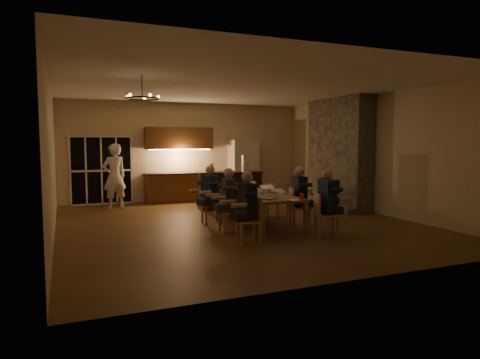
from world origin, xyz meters
name	(u,v)px	position (x,y,z in m)	size (l,w,h in m)	color
floor	(238,223)	(0.00, 0.00, 0.00)	(9.00, 9.00, 0.00)	brown
back_wall	(186,152)	(0.00, 4.52, 1.60)	(8.00, 0.04, 3.20)	beige
left_wall	(50,159)	(-4.02, 0.00, 1.60)	(0.04, 9.00, 3.20)	beige
right_wall	(375,154)	(4.02, 0.00, 1.60)	(0.04, 9.00, 3.20)	beige
ceiling	(238,86)	(0.00, 0.00, 3.22)	(8.00, 9.00, 0.04)	white
french_doors	(102,171)	(-2.70, 4.47, 1.05)	(1.86, 0.08, 2.10)	black
fireplace	(339,153)	(3.70, 1.20, 1.60)	(0.58, 2.50, 3.20)	#76685C
kitchenette	(180,165)	(-0.30, 4.20, 1.20)	(2.24, 0.68, 2.40)	brown
refrigerator	(243,169)	(1.90, 4.15, 1.00)	(0.90, 0.68, 2.00)	beige
dining_table	(256,209)	(0.31, -0.34, 0.38)	(1.10, 2.91, 0.75)	#A07D40
bar_island	(229,190)	(0.64, 2.20, 0.54)	(1.88, 0.68, 1.08)	black
chair_left_near	(248,220)	(-0.58, -1.93, 0.45)	(0.44, 0.44, 0.89)	tan
chair_left_mid	(230,212)	(-0.54, -0.88, 0.45)	(0.44, 0.44, 0.89)	tan
chair_left_far	(211,204)	(-0.55, 0.31, 0.45)	(0.44, 0.44, 0.89)	tan
chair_right_near	(327,215)	(1.14, -2.00, 0.45)	(0.44, 0.44, 0.89)	tan
chair_right_mid	(300,207)	(1.19, -0.86, 0.45)	(0.44, 0.44, 0.89)	tan
chair_right_far	(278,201)	(1.19, 0.26, 0.45)	(0.44, 0.44, 0.89)	tan
person_left_near	(247,207)	(-0.58, -1.90, 0.69)	(0.60, 0.60, 1.38)	#202229
person_right_near	(327,202)	(1.20, -1.91, 0.69)	(0.60, 0.60, 1.38)	#1C2448
person_left_mid	(229,200)	(-0.55, -0.82, 0.69)	(0.60, 0.60, 1.38)	#363C40
person_right_mid	(299,196)	(1.18, -0.83, 0.69)	(0.60, 0.60, 1.38)	#202229
person_left_far	(210,195)	(-0.59, 0.25, 0.69)	(0.60, 0.60, 1.38)	#1C2448
standing_person	(115,176)	(-2.43, 3.42, 0.94)	(0.69, 0.45, 1.89)	white
chandelier	(142,98)	(-2.36, -0.99, 2.75)	(0.64, 0.64, 0.03)	black
laptop_a	(267,194)	(0.08, -1.38, 0.86)	(0.32, 0.28, 0.23)	silver
laptop_b	(283,192)	(0.53, -1.25, 0.86)	(0.32, 0.28, 0.23)	silver
laptop_c	(248,188)	(0.12, -0.32, 0.86)	(0.32, 0.28, 0.23)	silver
laptop_d	(269,188)	(0.62, -0.40, 0.86)	(0.32, 0.28, 0.23)	silver
laptop_e	(230,184)	(0.08, 0.73, 0.86)	(0.32, 0.28, 0.23)	silver
laptop_f	(252,184)	(0.64, 0.63, 0.86)	(0.32, 0.28, 0.23)	silver
mug_front	(262,193)	(0.26, -0.78, 0.80)	(0.08, 0.08, 0.10)	white
mug_mid	(250,188)	(0.41, 0.20, 0.80)	(0.07, 0.07, 0.10)	white
mug_back	(227,188)	(-0.10, 0.47, 0.80)	(0.08, 0.08, 0.10)	white
redcup_near	(302,196)	(0.74, -1.69, 0.81)	(0.09, 0.09, 0.12)	red
redcup_mid	(233,190)	(-0.10, 0.02, 0.81)	(0.08, 0.08, 0.12)	red
can_silver	(269,194)	(0.32, -1.01, 0.81)	(0.07, 0.07, 0.12)	#B2B2B7
can_cola	(227,185)	(0.13, 1.09, 0.81)	(0.07, 0.07, 0.12)	#3F0F0C
can_right	(264,188)	(0.67, -0.01, 0.81)	(0.07, 0.07, 0.12)	#B2B2B7
plate_near	(281,195)	(0.68, -0.88, 0.76)	(0.23, 0.23, 0.02)	white
plate_left	(261,198)	(-0.01, -1.31, 0.76)	(0.25, 0.25, 0.02)	white
plate_far	(259,189)	(0.76, 0.41, 0.76)	(0.23, 0.23, 0.02)	white
notepad	(294,200)	(0.50, -1.78, 0.76)	(0.16, 0.23, 0.01)	white
bar_bottle	(212,168)	(0.13, 2.27, 1.20)	(0.07, 0.07, 0.24)	#99999E
bar_blender	(245,163)	(1.13, 2.22, 1.31)	(0.15, 0.15, 0.46)	silver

